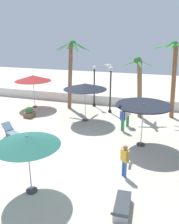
{
  "coord_description": "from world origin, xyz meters",
  "views": [
    {
      "loc": [
        4.45,
        -10.6,
        6.39
      ],
      "look_at": [
        0.0,
        3.44,
        1.4
      ],
      "focal_mm": 38.06,
      "sensor_mm": 36.0,
      "label": 1
    }
  ],
  "objects_px": {
    "lamp_post_0": "(94,83)",
    "lamp_post_1": "(111,84)",
    "patio_umbrella_0": "(27,141)",
    "palm_tree_2": "(174,71)",
    "planter": "(29,112)",
    "palm_tree_1": "(139,81)",
    "guest_2": "(123,117)",
    "guest_0": "(128,113)",
    "patio_umbrella_2": "(144,107)",
    "seagull_0": "(108,65)",
    "lounge_chair_1": "(12,132)",
    "guest_1": "(125,158)",
    "patio_umbrella_3": "(85,86)",
    "palm_tree_3": "(71,68)",
    "lounge_chair_0": "(122,207)",
    "patio_umbrella_1": "(33,78)"
  },
  "relations": [
    {
      "from": "planter",
      "to": "seagull_0",
      "type": "bearing_deg",
      "value": -20.26
    },
    {
      "from": "patio_umbrella_0",
      "to": "lamp_post_0",
      "type": "bearing_deg",
      "value": 94.33
    },
    {
      "from": "palm_tree_3",
      "to": "lounge_chair_0",
      "type": "height_order",
      "value": "palm_tree_3"
    },
    {
      "from": "planter",
      "to": "palm_tree_1",
      "type": "bearing_deg",
      "value": 18.62
    },
    {
      "from": "lounge_chair_0",
      "to": "guest_1",
      "type": "relative_size",
      "value": 1.2
    },
    {
      "from": "palm_tree_2",
      "to": "patio_umbrella_2",
      "type": "bearing_deg",
      "value": -105.58
    },
    {
      "from": "palm_tree_2",
      "to": "lamp_post_0",
      "type": "bearing_deg",
      "value": 171.11
    },
    {
      "from": "guest_1",
      "to": "palm_tree_2",
      "type": "bearing_deg",
      "value": 77.79
    },
    {
      "from": "patio_umbrella_0",
      "to": "lounge_chair_1",
      "type": "bearing_deg",
      "value": 132.08
    },
    {
      "from": "patio_umbrella_3",
      "to": "guest_2",
      "type": "xyz_separation_m",
      "value": [
        3.04,
        -1.11,
        -1.66
      ]
    },
    {
      "from": "patio_umbrella_0",
      "to": "planter",
      "type": "relative_size",
      "value": 3.11
    },
    {
      "from": "palm_tree_3",
      "to": "lounge_chair_0",
      "type": "distance_m",
      "value": 13.54
    },
    {
      "from": "lamp_post_1",
      "to": "planter",
      "type": "xyz_separation_m",
      "value": [
        -5.79,
        -3.06,
        -2.0
      ]
    },
    {
      "from": "guest_1",
      "to": "lounge_chair_1",
      "type": "bearing_deg",
      "value": 164.68
    },
    {
      "from": "guest_1",
      "to": "planter",
      "type": "relative_size",
      "value": 1.87
    },
    {
      "from": "lounge_chair_0",
      "to": "seagull_0",
      "type": "bearing_deg",
      "value": 108.84
    },
    {
      "from": "palm_tree_2",
      "to": "seagull_0",
      "type": "distance_m",
      "value": 6.97
    },
    {
      "from": "lamp_post_0",
      "to": "patio_umbrella_1",
      "type": "bearing_deg",
      "value": -159.24
    },
    {
      "from": "seagull_0",
      "to": "guest_0",
      "type": "bearing_deg",
      "value": 74.79
    },
    {
      "from": "lamp_post_1",
      "to": "planter",
      "type": "height_order",
      "value": "lamp_post_1"
    },
    {
      "from": "patio_umbrella_1",
      "to": "lamp_post_0",
      "type": "bearing_deg",
      "value": 20.76
    },
    {
      "from": "palm_tree_3",
      "to": "lamp_post_0",
      "type": "relative_size",
      "value": 1.59
    },
    {
      "from": "lamp_post_1",
      "to": "patio_umbrella_3",
      "type": "bearing_deg",
      "value": -118.73
    },
    {
      "from": "patio_umbrella_1",
      "to": "lamp_post_1",
      "type": "distance_m",
      "value": 6.74
    },
    {
      "from": "patio_umbrella_0",
      "to": "palm_tree_2",
      "type": "relative_size",
      "value": 0.45
    },
    {
      "from": "palm_tree_1",
      "to": "guest_0",
      "type": "bearing_deg",
      "value": -99.38
    },
    {
      "from": "palm_tree_2",
      "to": "guest_2",
      "type": "xyz_separation_m",
      "value": [
        -2.99,
        -3.85,
        -2.67
      ]
    },
    {
      "from": "palm_tree_3",
      "to": "guest_0",
      "type": "distance_m",
      "value": 6.51
    },
    {
      "from": "palm_tree_1",
      "to": "planter",
      "type": "xyz_separation_m",
      "value": [
        -8.05,
        -2.71,
        -2.49
      ]
    },
    {
      "from": "patio_umbrella_0",
      "to": "lounge_chair_0",
      "type": "relative_size",
      "value": 1.38
    },
    {
      "from": "patio_umbrella_2",
      "to": "seagull_0",
      "type": "height_order",
      "value": "seagull_0"
    },
    {
      "from": "lamp_post_1",
      "to": "guest_2",
      "type": "bearing_deg",
      "value": -64.52
    },
    {
      "from": "guest_2",
      "to": "patio_umbrella_1",
      "type": "bearing_deg",
      "value": 160.49
    },
    {
      "from": "lounge_chair_1",
      "to": "guest_2",
      "type": "height_order",
      "value": "guest_2"
    },
    {
      "from": "lounge_chair_0",
      "to": "seagull_0",
      "type": "height_order",
      "value": "seagull_0"
    },
    {
      "from": "palm_tree_1",
      "to": "lounge_chair_0",
      "type": "height_order",
      "value": "palm_tree_1"
    },
    {
      "from": "lamp_post_0",
      "to": "guest_1",
      "type": "xyz_separation_m",
      "value": [
        4.46,
        -10.15,
        -1.18
      ]
    },
    {
      "from": "lounge_chair_1",
      "to": "planter",
      "type": "bearing_deg",
      "value": 105.91
    },
    {
      "from": "patio_umbrella_2",
      "to": "lamp_post_1",
      "type": "bearing_deg",
      "value": 120.12
    },
    {
      "from": "patio_umbrella_1",
      "to": "palm_tree_1",
      "type": "bearing_deg",
      "value": 1.51
    },
    {
      "from": "patio_umbrella_2",
      "to": "guest_2",
      "type": "relative_size",
      "value": 1.95
    },
    {
      "from": "lounge_chair_1",
      "to": "guest_1",
      "type": "xyz_separation_m",
      "value": [
        7.42,
        -2.03,
        0.56
      ]
    },
    {
      "from": "patio_umbrella_0",
      "to": "patio_umbrella_3",
      "type": "height_order",
      "value": "patio_umbrella_3"
    },
    {
      "from": "lamp_post_0",
      "to": "lamp_post_1",
      "type": "xyz_separation_m",
      "value": [
        1.75,
        -1.3,
        0.25
      ]
    },
    {
      "from": "guest_1",
      "to": "palm_tree_3",
      "type": "bearing_deg",
      "value": 124.54
    },
    {
      "from": "palm_tree_2",
      "to": "lounge_chair_1",
      "type": "bearing_deg",
      "value": -142.91
    },
    {
      "from": "palm_tree_3",
      "to": "planter",
      "type": "bearing_deg",
      "value": -126.76
    },
    {
      "from": "lamp_post_1",
      "to": "guest_1",
      "type": "distance_m",
      "value": 9.37
    },
    {
      "from": "guest_2",
      "to": "guest_0",
      "type": "bearing_deg",
      "value": 78.48
    },
    {
      "from": "patio_umbrella_2",
      "to": "palm_tree_1",
      "type": "height_order",
      "value": "palm_tree_1"
    }
  ]
}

